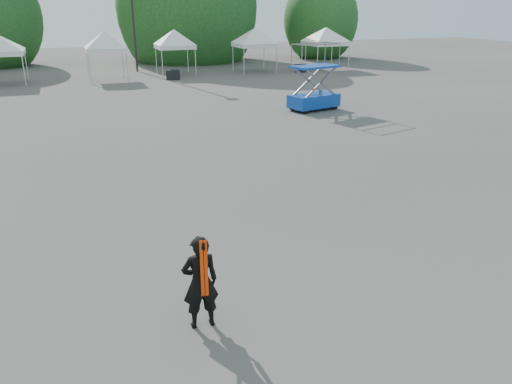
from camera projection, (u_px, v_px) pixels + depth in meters
name	position (u px, v px, depth m)	size (l,w,h in m)	color
ground	(209.00, 242.00, 11.15)	(120.00, 120.00, 0.00)	#474442
tree_mid_e	(187.00, 7.00, 46.60)	(5.12, 5.12, 7.79)	#382314
tree_far_e	(321.00, 20.00, 49.58)	(3.84, 3.84, 5.84)	#382314
tent_e	(104.00, 35.00, 34.30)	(3.76, 3.76, 3.88)	silver
tent_f	(174.00, 33.00, 37.13)	(3.80, 3.80, 3.88)	silver
tent_g	(254.00, 32.00, 38.71)	(4.09, 4.09, 3.88)	silver
tent_h	(326.00, 31.00, 40.48)	(4.31, 4.31, 3.88)	silver
man	(200.00, 282.00, 7.99)	(0.60, 0.40, 1.62)	black
scissor_lift	(315.00, 77.00, 24.76)	(2.75, 1.85, 3.25)	#0C1FA0
crate_mid	(173.00, 75.00, 35.61)	(0.87, 0.68, 0.68)	black
crate_east	(301.00, 68.00, 39.55)	(0.80, 0.62, 0.62)	black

